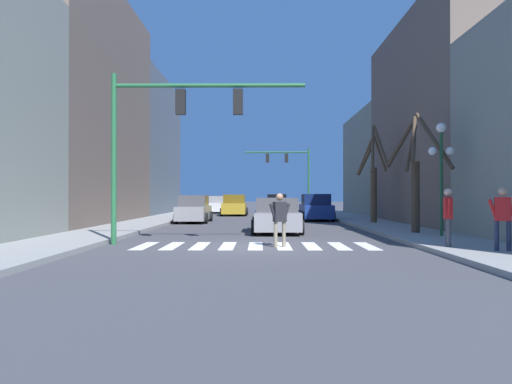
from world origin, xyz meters
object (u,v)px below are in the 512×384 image
traffic_signal_near (171,120)px  street_tree_left_near (416,174)px  car_parked_right_near (235,206)px  pedestrian_near_right_corner (503,213)px  car_parked_left_near (276,216)px  car_driving_away_lane (218,205)px  car_at_intersection (316,208)px  pedestrian_crossing_street (280,215)px  traffic_signal_far (290,166)px  car_driving_toward_lane (277,204)px  street_lamp_right_corner (441,156)px  street_tree_left_mid (373,176)px  car_parked_right_mid (194,210)px  pedestrian_waiting_at_curb (448,212)px

traffic_signal_near → street_tree_left_near: (9.21, 3.46, -1.64)m
car_parked_right_near → pedestrian_near_right_corner: size_ratio=2.77×
car_parked_right_near → car_parked_left_near: car_parked_right_near is taller
car_driving_away_lane → street_tree_left_near: size_ratio=0.95×
car_at_intersection → pedestrian_crossing_street: (-3.04, -17.09, 0.20)m
traffic_signal_far → car_parked_right_near: bearing=-128.7°
traffic_signal_far → pedestrian_near_right_corner: size_ratio=3.61×
car_parked_right_near → car_driving_toward_lane: bearing=151.6°
traffic_signal_far → car_driving_toward_lane: bearing=156.4°
street_lamp_right_corner → car_driving_away_lane: size_ratio=0.91×
car_parked_right_near → pedestrian_crossing_street: car_parked_right_near is taller
street_tree_left_mid → car_driving_toward_lane: bearing=103.1°
traffic_signal_near → car_parked_right_mid: size_ratio=1.41×
car_driving_toward_lane → pedestrian_near_right_corner: 34.85m
car_parked_right_near → car_driving_away_lane: (-1.87, 5.81, -0.05)m
traffic_signal_far → street_lamp_right_corner: 29.18m
car_driving_away_lane → street_tree_left_mid: size_ratio=0.85×
car_parked_right_mid → pedestrian_waiting_at_curb: 18.32m
car_driving_toward_lane → street_tree_left_mid: street_tree_left_mid is taller
car_driving_toward_lane → street_tree_left_mid: size_ratio=0.88×
car_parked_right_mid → car_driving_away_lane: bearing=-0.2°
car_driving_toward_lane → car_parked_left_near: (-0.84, -25.84, -0.09)m
car_parked_right_mid → street_tree_left_mid: bearing=-104.0°
car_driving_away_lane → pedestrian_waiting_at_curb: (9.48, -32.31, 0.40)m
pedestrian_crossing_street → street_tree_left_mid: 13.30m
traffic_signal_near → traffic_signal_far: 31.32m
pedestrian_waiting_at_curb → car_parked_left_near: bearing=-134.6°
pedestrian_crossing_street → car_driving_toward_lane: bearing=65.5°
traffic_signal_near → car_parked_right_near: (0.86, 24.55, -3.34)m
car_driving_toward_lane → car_parked_right_mid: bearing=162.4°
car_at_intersection → pedestrian_near_right_corner: (2.84, -19.45, 0.35)m
street_lamp_right_corner → car_driving_toward_lane: bearing=99.9°
street_lamp_right_corner → car_driving_away_lane: street_lamp_right_corner is taller
car_driving_toward_lane → car_parked_left_near: bearing=178.1°
car_parked_right_near → street_lamp_right_corner: bearing=21.2°
car_at_intersection → street_tree_left_near: (2.57, -12.85, 1.69)m
car_driving_away_lane → car_parked_left_near: bearing=-169.3°
traffic_signal_near → car_driving_away_lane: 30.56m
car_at_intersection → pedestrian_waiting_at_curb: 18.35m
car_driving_away_lane → car_parked_right_mid: bearing=179.8°
car_parked_right_near → pedestrian_near_right_corner: pedestrian_near_right_corner is taller
street_lamp_right_corner → pedestrian_waiting_at_curb: size_ratio=2.47×
car_at_intersection → pedestrian_near_right_corner: 19.66m
car_driving_away_lane → street_tree_left_near: street_tree_left_near is taller
traffic_signal_far → car_driving_away_lane: (-6.85, -0.42, -3.69)m
pedestrian_waiting_at_curb → car_at_intersection: bearing=-161.6°
traffic_signal_far → car_at_intersection: traffic_signal_far is taller
street_tree_left_mid → street_tree_left_near: bearing=-90.3°
car_at_intersection → street_tree_left_near: bearing=-168.7°
car_driving_away_lane → street_tree_left_near: bearing=-159.2°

